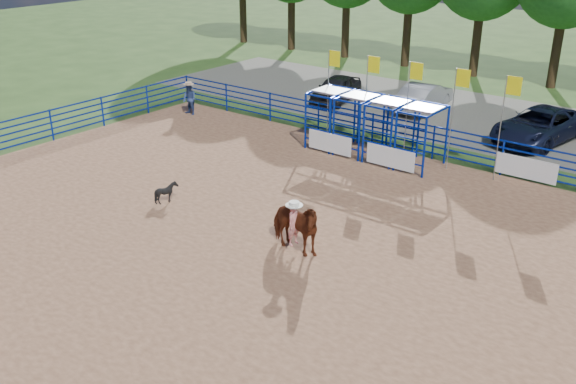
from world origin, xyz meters
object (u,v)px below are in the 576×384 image
object	(u,v)px
horse_and_rider	(294,224)
car_b	(424,97)
spectator_cowboy	(189,99)
car_a	(336,89)
car_c	(539,125)
calf	(167,192)

from	to	relation	value
horse_and_rider	car_b	bearing A→B (deg)	103.88
spectator_cowboy	car_b	size ratio (longest dim) A/B	0.38
car_a	car_c	xyz separation A→B (m)	(11.26, -0.04, 0.05)
calf	car_a	distance (m)	15.61
calf	car_a	size ratio (longest dim) A/B	0.19
calf	car_b	xyz separation A→B (m)	(1.73, 16.78, 0.34)
car_b	spectator_cowboy	bearing A→B (deg)	38.52
horse_and_rider	car_a	distance (m)	17.80
car_b	horse_and_rider	bearing A→B (deg)	100.38
car_c	car_b	bearing A→B (deg)	176.93
car_b	car_c	xyz separation A→B (m)	(6.58, -1.49, 0.02)
calf	car_c	size ratio (longest dim) A/B	0.14
calf	car_a	world-z (taller)	car_a
spectator_cowboy	car_c	world-z (taller)	spectator_cowboy
spectator_cowboy	car_b	xyz separation A→B (m)	(9.25, 8.34, -0.13)
calf	car_a	bearing A→B (deg)	-12.35
calf	car_b	world-z (taller)	car_b
spectator_cowboy	calf	bearing A→B (deg)	-48.28
car_b	car_c	distance (m)	6.75
calf	spectator_cowboy	size ratio (longest dim) A/B	0.46
spectator_cowboy	car_c	size ratio (longest dim) A/B	0.31
horse_and_rider	spectator_cowboy	bearing A→B (deg)	147.51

